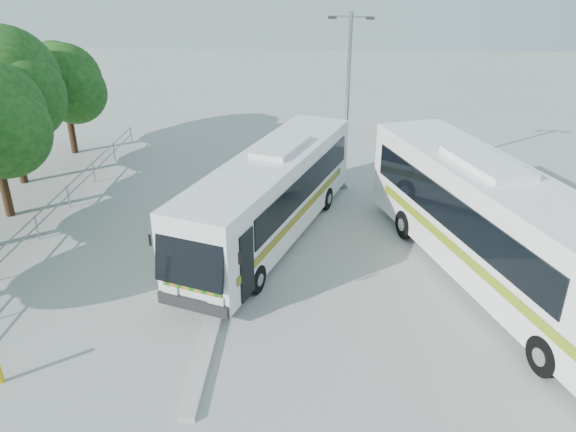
# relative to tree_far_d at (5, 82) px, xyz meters

# --- Properties ---
(ground) EXTENTS (100.00, 100.00, 0.00)m
(ground) POSITION_rel_tree_far_d_xyz_m (13.31, -8.80, -4.82)
(ground) COLOR #9F9F9A
(ground) RESTS_ON ground
(kerb_divider) EXTENTS (0.40, 16.00, 0.15)m
(kerb_divider) POSITION_rel_tree_far_d_xyz_m (11.01, -6.80, -4.74)
(kerb_divider) COLOR #B2B2AD
(kerb_divider) RESTS_ON ground
(railing) EXTENTS (0.06, 22.00, 1.00)m
(railing) POSITION_rel_tree_far_d_xyz_m (3.31, -4.80, -4.08)
(railing) COLOR gray
(railing) RESTS_ON ground
(tree_far_d) EXTENTS (5.62, 5.30, 7.33)m
(tree_far_d) POSITION_rel_tree_far_d_xyz_m (0.00, 0.00, 0.00)
(tree_far_d) COLOR #382314
(tree_far_d) RESTS_ON ground
(tree_far_e) EXTENTS (4.54, 4.28, 5.92)m
(tree_far_e) POSITION_rel_tree_far_d_xyz_m (0.68, 4.50, -0.93)
(tree_far_e) COLOR #382314
(tree_far_e) RESTS_ON ground
(coach_main) EXTENTS (6.16, 12.03, 3.31)m
(coach_main) POSITION_rel_tree_far_d_xyz_m (12.30, -5.17, -3.00)
(coach_main) COLOR silver
(coach_main) RESTS_ON ground
(coach_adjacent) EXTENTS (6.80, 13.75, 3.77)m
(coach_adjacent) POSITION_rel_tree_far_d_xyz_m (19.86, -8.13, -2.75)
(coach_adjacent) COLOR white
(coach_adjacent) RESTS_ON ground
(lamppost) EXTENTS (1.92, 0.45, 7.87)m
(lamppost) POSITION_rel_tree_far_d_xyz_m (15.31, 0.01, -0.47)
(lamppost) COLOR gray
(lamppost) RESTS_ON ground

